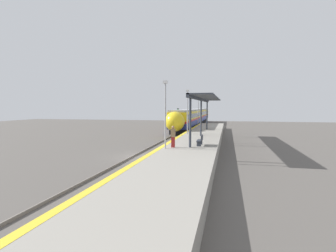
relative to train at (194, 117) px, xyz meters
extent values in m
plane|color=#56514C|center=(0.00, -35.52, -2.21)|extent=(120.00, 120.00, 0.00)
cube|color=slate|center=(-0.72, -35.52, -2.14)|extent=(0.08, 90.00, 0.15)
cube|color=slate|center=(0.72, -35.52, -2.14)|extent=(0.08, 90.00, 0.15)
cube|color=black|center=(0.00, -9.51, -1.58)|extent=(2.54, 19.19, 0.81)
cube|color=navy|center=(0.00, -9.51, -0.74)|extent=(2.88, 20.86, 0.88)
cube|color=red|center=(0.00, -9.51, -0.14)|extent=(2.90, 20.86, 0.30)
cube|color=yellow|center=(0.00, -9.51, 0.67)|extent=(2.88, 20.86, 1.34)
cube|color=black|center=(0.00, -9.51, 0.61)|extent=(2.91, 19.19, 0.73)
cube|color=#9E9EA3|center=(0.00, -9.51, 1.49)|extent=(2.59, 20.86, 0.30)
cylinder|color=black|center=(-0.72, -17.07, -1.75)|extent=(0.12, 0.93, 0.93)
cylinder|color=black|center=(0.72, -17.07, -1.75)|extent=(0.12, 0.93, 0.93)
cylinder|color=black|center=(-0.72, -14.87, -1.75)|extent=(0.12, 0.93, 0.93)
cylinder|color=black|center=(0.72, -14.87, -1.75)|extent=(0.12, 0.93, 0.93)
cylinder|color=black|center=(-0.72, -4.14, -1.75)|extent=(0.12, 0.93, 0.93)
cylinder|color=black|center=(0.72, -4.14, -1.75)|extent=(0.12, 0.93, 0.93)
cylinder|color=black|center=(-0.72, -1.94, -1.75)|extent=(0.12, 0.93, 0.93)
cylinder|color=black|center=(0.72, -1.94, -1.75)|extent=(0.12, 0.93, 0.93)
ellipsoid|color=yellow|center=(0.00, -21.05, 0.08)|extent=(2.77, 3.34, 2.77)
ellipsoid|color=black|center=(0.00, -21.47, 0.54)|extent=(2.02, 1.95, 1.41)
sphere|color=#F9F4CC|center=(0.00, -22.31, -0.93)|extent=(0.24, 0.24, 0.24)
cube|color=black|center=(0.00, 12.15, -1.58)|extent=(2.54, 19.19, 0.81)
cube|color=navy|center=(0.00, 12.15, -0.74)|extent=(2.88, 20.86, 0.88)
cube|color=red|center=(0.00, 12.15, -0.14)|extent=(2.90, 20.86, 0.30)
cube|color=yellow|center=(0.00, 12.15, 0.67)|extent=(2.88, 20.86, 1.34)
cube|color=black|center=(0.00, 12.15, 0.61)|extent=(2.91, 19.19, 0.73)
cube|color=#9E9EA3|center=(0.00, 12.15, 1.49)|extent=(2.59, 20.86, 0.30)
cylinder|color=black|center=(-0.72, 4.59, -1.75)|extent=(0.12, 0.93, 0.93)
cylinder|color=black|center=(0.72, 4.59, -1.75)|extent=(0.12, 0.93, 0.93)
cylinder|color=black|center=(-0.72, 6.79, -1.75)|extent=(0.12, 0.93, 0.93)
cylinder|color=black|center=(0.72, 6.79, -1.75)|extent=(0.12, 0.93, 0.93)
cylinder|color=black|center=(-0.72, 17.52, -1.75)|extent=(0.12, 0.93, 0.93)
cylinder|color=black|center=(0.72, 17.52, -1.75)|extent=(0.12, 0.93, 0.93)
cylinder|color=black|center=(-0.72, 19.72, -1.75)|extent=(0.12, 0.93, 0.93)
cylinder|color=black|center=(0.72, 19.72, -1.75)|extent=(0.12, 0.93, 0.93)
cube|color=gray|center=(4.12, -35.52, -1.69)|extent=(4.75, 64.00, 1.04)
cube|color=yellow|center=(1.94, -35.52, -1.17)|extent=(0.40, 64.00, 0.01)
cube|color=#2D333D|center=(4.92, -35.23, -0.97)|extent=(0.36, 0.06, 0.42)
cube|color=#2D333D|center=(4.92, -34.03, -0.97)|extent=(0.36, 0.06, 0.42)
cube|color=#2D333D|center=(4.92, -34.63, -0.74)|extent=(0.44, 1.60, 0.03)
cube|color=#2D333D|center=(5.12, -34.63, -0.51)|extent=(0.04, 1.60, 0.44)
cube|color=maroon|center=(2.92, -36.21, -0.75)|extent=(0.28, 0.20, 0.86)
cube|color=#7F6647|center=(2.92, -36.21, 0.03)|extent=(0.36, 0.22, 0.68)
sphere|color=#936B4C|center=(2.92, -36.21, 0.48)|extent=(0.23, 0.23, 0.23)
cylinder|color=#59595E|center=(-1.94, -8.39, -0.53)|extent=(0.14, 0.14, 3.37)
cube|color=black|center=(-1.94, -8.39, 1.50)|extent=(0.28, 0.20, 0.70)
sphere|color=#1ED833|center=(-1.94, -8.50, 1.67)|extent=(0.14, 0.14, 0.14)
sphere|color=#330A0A|center=(-1.94, -8.50, 1.33)|extent=(0.14, 0.14, 0.14)
cylinder|color=#9E9EA3|center=(2.43, -36.89, 1.39)|extent=(0.12, 0.12, 5.14)
cube|color=silver|center=(2.43, -36.89, 4.08)|extent=(0.36, 0.20, 0.24)
cylinder|color=#9E9EA3|center=(2.43, -25.21, 1.39)|extent=(0.12, 0.12, 5.14)
cube|color=silver|center=(2.43, -25.21, 4.08)|extent=(0.36, 0.20, 0.24)
cylinder|color=#9E9EA3|center=(2.43, -13.53, 1.39)|extent=(0.12, 0.12, 5.14)
cube|color=silver|center=(2.43, -13.53, 4.08)|extent=(0.36, 0.20, 0.24)
cylinder|color=#333842|center=(4.26, -35.83, 0.87)|extent=(0.20, 0.20, 4.09)
cylinder|color=#333842|center=(4.26, -27.05, 0.87)|extent=(0.20, 0.20, 4.09)
cylinder|color=#333842|center=(4.26, -18.27, 0.87)|extent=(0.20, 0.20, 4.09)
cube|color=#333842|center=(4.26, -27.05, 3.01)|extent=(0.24, 20.56, 0.36)
cube|color=#333842|center=(5.16, -27.05, 3.13)|extent=(2.00, 20.56, 0.10)
camera|label=1|loc=(7.26, -57.02, 2.14)|focal=28.00mm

